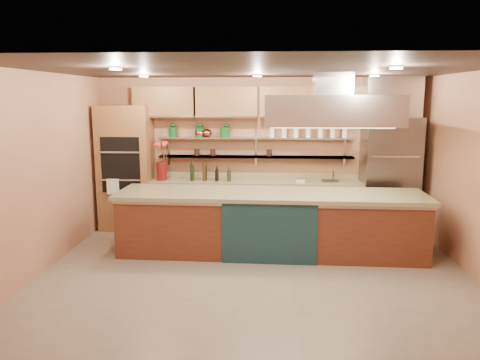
# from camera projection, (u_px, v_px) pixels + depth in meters

# --- Properties ---
(floor) EXTENTS (6.00, 5.00, 0.02)m
(floor) POSITION_uv_depth(u_px,v_px,m) (254.00, 274.00, 6.60)
(floor) COLOR gray
(floor) RESTS_ON ground
(ceiling) EXTENTS (6.00, 5.00, 0.02)m
(ceiling) POSITION_uv_depth(u_px,v_px,m) (255.00, 70.00, 6.10)
(ceiling) COLOR black
(ceiling) RESTS_ON wall_back
(wall_back) EXTENTS (6.00, 0.04, 2.80)m
(wall_back) POSITION_uv_depth(u_px,v_px,m) (259.00, 153.00, 8.80)
(wall_back) COLOR #B07553
(wall_back) RESTS_ON floor
(wall_front) EXTENTS (6.00, 0.04, 2.80)m
(wall_front) POSITION_uv_depth(u_px,v_px,m) (246.00, 225.00, 3.89)
(wall_front) COLOR #B07553
(wall_front) RESTS_ON floor
(wall_left) EXTENTS (0.04, 5.00, 2.80)m
(wall_left) POSITION_uv_depth(u_px,v_px,m) (40.00, 173.00, 6.52)
(wall_left) COLOR #B07553
(wall_left) RESTS_ON floor
(oven_stack) EXTENTS (0.95, 0.64, 2.30)m
(oven_stack) POSITION_uv_depth(u_px,v_px,m) (126.00, 168.00, 8.68)
(oven_stack) COLOR brown
(oven_stack) RESTS_ON floor
(refrigerator) EXTENTS (0.95, 0.72, 2.10)m
(refrigerator) POSITION_uv_depth(u_px,v_px,m) (389.00, 176.00, 8.37)
(refrigerator) COLOR slate
(refrigerator) RESTS_ON floor
(back_counter) EXTENTS (3.84, 0.64, 0.93)m
(back_counter) POSITION_uv_depth(u_px,v_px,m) (255.00, 205.00, 8.68)
(back_counter) COLOR tan
(back_counter) RESTS_ON floor
(wall_shelf_lower) EXTENTS (3.60, 0.26, 0.03)m
(wall_shelf_lower) POSITION_uv_depth(u_px,v_px,m) (256.00, 157.00, 8.69)
(wall_shelf_lower) COLOR silver
(wall_shelf_lower) RESTS_ON wall_back
(wall_shelf_upper) EXTENTS (3.60, 0.26, 0.03)m
(wall_shelf_upper) POSITION_uv_depth(u_px,v_px,m) (256.00, 138.00, 8.63)
(wall_shelf_upper) COLOR silver
(wall_shelf_upper) RESTS_ON wall_back
(upper_cabinets) EXTENTS (4.60, 0.36, 0.55)m
(upper_cabinets) POSITION_uv_depth(u_px,v_px,m) (259.00, 102.00, 8.46)
(upper_cabinets) COLOR brown
(upper_cabinets) RESTS_ON wall_back
(range_hood) EXTENTS (2.00, 1.00, 0.45)m
(range_hood) POSITION_uv_depth(u_px,v_px,m) (332.00, 110.00, 7.01)
(range_hood) COLOR silver
(range_hood) RESTS_ON ceiling
(ceiling_downlights) EXTENTS (4.00, 2.80, 0.02)m
(ceiling_downlights) POSITION_uv_depth(u_px,v_px,m) (256.00, 73.00, 6.30)
(ceiling_downlights) COLOR #FFE5A5
(ceiling_downlights) RESTS_ON ceiling
(island) EXTENTS (4.72, 1.14, 0.98)m
(island) POSITION_uv_depth(u_px,v_px,m) (270.00, 223.00, 7.37)
(island) COLOR brown
(island) RESTS_ON floor
(flower_vase) EXTENTS (0.21, 0.21, 0.34)m
(flower_vase) POSITION_uv_depth(u_px,v_px,m) (162.00, 171.00, 8.62)
(flower_vase) COLOR #5F0E10
(flower_vase) RESTS_ON back_counter
(oil_bottle_cluster) EXTENTS (0.83, 0.35, 0.26)m
(oil_bottle_cluster) POSITION_uv_depth(u_px,v_px,m) (211.00, 174.00, 8.57)
(oil_bottle_cluster) COLOR black
(oil_bottle_cluster) RESTS_ON back_counter
(kitchen_scale) EXTENTS (0.16, 0.13, 0.09)m
(kitchen_scale) POSITION_uv_depth(u_px,v_px,m) (300.00, 179.00, 8.49)
(kitchen_scale) COLOR white
(kitchen_scale) RESTS_ON back_counter
(bar_faucet) EXTENTS (0.04, 0.04, 0.23)m
(bar_faucet) POSITION_uv_depth(u_px,v_px,m) (333.00, 175.00, 8.54)
(bar_faucet) COLOR silver
(bar_faucet) RESTS_ON back_counter
(copper_kettle) EXTENTS (0.19, 0.19, 0.15)m
(copper_kettle) POSITION_uv_depth(u_px,v_px,m) (207.00, 133.00, 8.66)
(copper_kettle) COLOR #B9412A
(copper_kettle) RESTS_ON wall_shelf_upper
(green_canister) EXTENTS (0.16, 0.16, 0.18)m
(green_canister) POSITION_uv_depth(u_px,v_px,m) (224.00, 132.00, 8.64)
(green_canister) COLOR #0F471B
(green_canister) RESTS_ON wall_shelf_upper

